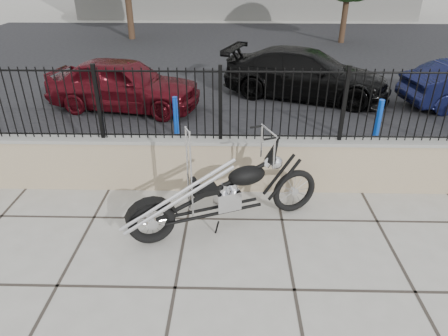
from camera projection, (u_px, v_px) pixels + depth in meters
name	position (u px, v px, depth m)	size (l,w,h in m)	color
ground_plane	(294.00, 290.00, 4.99)	(90.00, 90.00, 0.00)	#99968E
parking_lot	(253.00, 60.00, 16.02)	(30.00, 30.00, 0.00)	black
retaining_wall	(278.00, 164.00, 6.97)	(14.00, 0.36, 0.96)	gray
iron_fence	(282.00, 105.00, 6.47)	(14.00, 0.08, 1.20)	black
chopper_motorcycle	(224.00, 178.00, 5.77)	(2.87, 0.50, 1.72)	black
car_red	(124.00, 84.00, 10.61)	(1.63, 4.05, 1.38)	#4A0A12
car_black	(306.00, 74.00, 11.52)	(1.93, 4.75, 1.38)	black
bollard_a	(176.00, 117.00, 9.02)	(0.11, 0.11, 0.95)	#0C3CC2
bollard_b	(377.00, 125.00, 8.39)	(0.13, 0.13, 1.11)	blue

